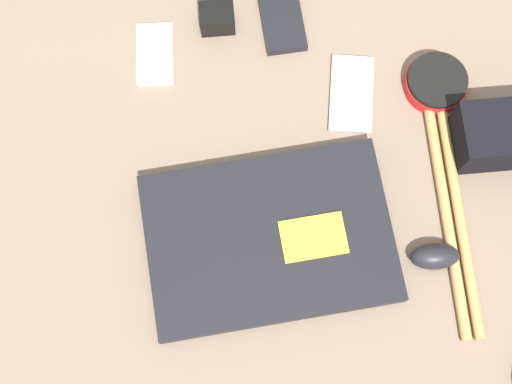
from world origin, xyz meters
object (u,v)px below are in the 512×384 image
at_px(laptop, 270,238).
at_px(phone_small, 281,14).
at_px(camera_pouch, 501,135).
at_px(phone_silver, 351,94).
at_px(charger_brick, 217,18).
at_px(computer_mouse, 435,256).
at_px(phone_black, 155,54).
at_px(speaker_puck, 436,83).

distance_m(laptop, phone_small, 0.36).
bearing_deg(camera_pouch, phone_silver, 154.14).
bearing_deg(phone_silver, charger_brick, 154.03).
xyz_separation_m(computer_mouse, phone_black, (-0.37, 0.35, -0.01)).
relative_size(phone_black, charger_brick, 1.95).
height_order(laptop, phone_small, laptop).
relative_size(laptop, charger_brick, 6.87).
relative_size(computer_mouse, speaker_puck, 0.76).
distance_m(laptop, camera_pouch, 0.36).
distance_m(computer_mouse, phone_small, 0.44).
bearing_deg(camera_pouch, computer_mouse, -125.50).
bearing_deg(charger_brick, phone_silver, -35.29).
bearing_deg(computer_mouse, camera_pouch, 56.39).
bearing_deg(camera_pouch, charger_brick, 149.28).
xyz_separation_m(speaker_puck, charger_brick, (-0.32, 0.13, 0.01)).
distance_m(phone_small, camera_pouch, 0.38).
bearing_deg(phone_black, charger_brick, 26.79).
distance_m(phone_small, charger_brick, 0.10).
bearing_deg(speaker_puck, laptop, -141.61).
relative_size(phone_small, camera_pouch, 1.05).
xyz_separation_m(camera_pouch, charger_brick, (-0.39, 0.23, -0.02)).
distance_m(laptop, phone_silver, 0.26).
xyz_separation_m(laptop, charger_brick, (-0.05, 0.35, 0.01)).
height_order(phone_small, camera_pouch, camera_pouch).
bearing_deg(laptop, phone_black, 111.30).
height_order(speaker_puck, phone_silver, speaker_puck).
bearing_deg(phone_small, phone_silver, -60.26).
bearing_deg(phone_black, phone_silver, -14.84).
bearing_deg(phone_small, phone_black, -169.53).
bearing_deg(phone_black, computer_mouse, -40.52).
height_order(computer_mouse, charger_brick, charger_brick).
relative_size(computer_mouse, camera_pouch, 0.56).
distance_m(speaker_puck, phone_black, 0.43).
height_order(phone_black, charger_brick, charger_brick).
relative_size(laptop, computer_mouse, 5.10).
xyz_separation_m(laptop, camera_pouch, (0.34, 0.12, 0.03)).
relative_size(laptop, phone_black, 3.52).
distance_m(phone_silver, charger_brick, 0.24).
height_order(phone_silver, charger_brick, charger_brick).
bearing_deg(speaker_puck, computer_mouse, -99.43).
relative_size(laptop, phone_silver, 2.75).
xyz_separation_m(phone_black, phone_small, (0.20, 0.05, 0.00)).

